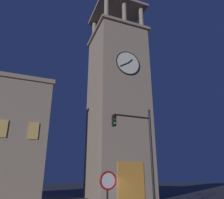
{
  "coord_description": "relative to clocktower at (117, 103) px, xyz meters",
  "views": [
    {
      "loc": [
        8.98,
        20.75,
        2.19
      ],
      "look_at": [
        -1.43,
        -5.24,
        12.48
      ],
      "focal_mm": 34.75,
      "sensor_mm": 36.0,
      "label": 1
    }
  ],
  "objects": [
    {
      "name": "no_horn_sign",
      "position": [
        7.73,
        16.78,
        -10.08
      ],
      "size": [
        0.78,
        0.14,
        2.52
      ],
      "color": "black",
      "rests_on": "ground_plane"
    },
    {
      "name": "clocktower",
      "position": [
        0.0,
        0.0,
        0.0
      ],
      "size": [
        7.44,
        7.66,
        29.68
      ],
      "color": "gray",
      "rests_on": "ground_plane"
    },
    {
      "name": "traffic_signal_mid",
      "position": [
        3.96,
        13.05,
        -7.65
      ],
      "size": [
        2.94,
        0.41,
        6.91
      ],
      "color": "black",
      "rests_on": "ground_plane"
    }
  ]
}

